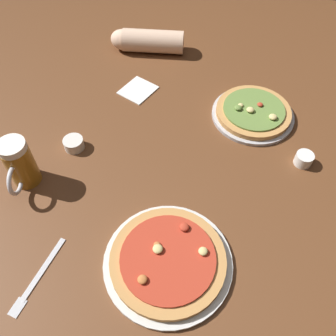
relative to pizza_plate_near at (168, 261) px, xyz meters
name	(u,v)px	position (x,y,z in m)	size (l,w,h in m)	color
ground_plane	(168,175)	(-0.08, 0.28, -0.03)	(2.40, 2.40, 0.03)	brown
pizza_plate_near	(168,261)	(0.00, 0.00, 0.00)	(0.33, 0.33, 0.05)	silver
pizza_plate_far	(253,113)	(0.12, 0.59, 0.00)	(0.28, 0.28, 0.05)	#B2B2B7
beer_mug_dark	(19,164)	(-0.47, 0.13, 0.06)	(0.08, 0.13, 0.16)	#9E6619
ramekin_sauce	(304,159)	(0.30, 0.43, 0.00)	(0.05, 0.05, 0.04)	white
ramekin_butter	(74,144)	(-0.40, 0.28, 0.00)	(0.06, 0.06, 0.04)	silver
napkin_folded	(138,90)	(-0.30, 0.60, -0.01)	(0.11, 0.12, 0.01)	white
fork_left	(37,277)	(-0.30, -0.13, -0.01)	(0.04, 0.21, 0.01)	silver
diner_arm	(145,41)	(-0.35, 0.84, 0.03)	(0.29, 0.13, 0.09)	beige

